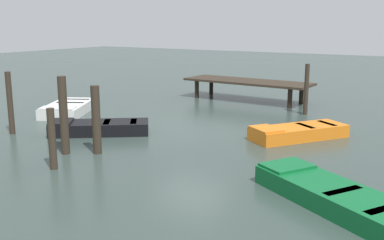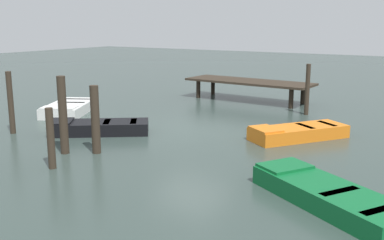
# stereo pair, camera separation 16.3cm
# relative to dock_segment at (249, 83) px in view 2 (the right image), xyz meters

# --- Properties ---
(ground_plane) EXTENTS (80.00, 80.00, 0.00)m
(ground_plane) POSITION_rel_dock_segment_xyz_m (0.87, -6.41, -0.85)
(ground_plane) COLOR #33423D
(dock_segment) EXTENTS (6.10, 2.23, 0.95)m
(dock_segment) POSITION_rel_dock_segment_xyz_m (0.00, 0.00, 0.00)
(dock_segment) COLOR #33281E
(dock_segment) RESTS_ON ground_plane
(rowboat_orange) EXTENTS (2.70, 3.20, 0.46)m
(rowboat_orange) POSITION_rel_dock_segment_xyz_m (4.34, -5.66, -0.63)
(rowboat_orange) COLOR orange
(rowboat_orange) RESTS_ON ground_plane
(rowboat_white) EXTENTS (2.68, 3.33, 0.46)m
(rowboat_white) POSITION_rel_dock_segment_xyz_m (-4.91, -6.53, -0.63)
(rowboat_white) COLOR silver
(rowboat_white) RESTS_ON ground_plane
(rowboat_black) EXTENTS (3.23, 2.78, 0.46)m
(rowboat_black) POSITION_rel_dock_segment_xyz_m (-1.49, -8.45, -0.63)
(rowboat_black) COLOR black
(rowboat_black) RESTS_ON ground_plane
(rowboat_green) EXTENTS (3.69, 2.86, 0.46)m
(rowboat_green) POSITION_rel_dock_segment_xyz_m (6.61, -10.47, -0.63)
(rowboat_green) COLOR #0F602D
(rowboat_green) RESTS_ON ground_plane
(mooring_piling_center) EXTENTS (0.19, 0.19, 1.55)m
(mooring_piling_center) POSITION_rel_dock_segment_xyz_m (0.07, -11.80, -0.07)
(mooring_piling_center) COLOR #33281E
(mooring_piling_center) RESTS_ON ground_plane
(mooring_piling_mid_left) EXTENTS (0.18, 0.18, 2.02)m
(mooring_piling_mid_left) POSITION_rel_dock_segment_xyz_m (3.34, -1.76, 0.16)
(mooring_piling_mid_left) COLOR #33281E
(mooring_piling_mid_left) RESTS_ON ground_plane
(mooring_piling_near_left) EXTENTS (0.18, 0.18, 2.06)m
(mooring_piling_near_left) POSITION_rel_dock_segment_xyz_m (-3.92, -9.95, 0.18)
(mooring_piling_near_left) COLOR #33281E
(mooring_piling_near_left) RESTS_ON ground_plane
(mooring_piling_near_right) EXTENTS (0.24, 0.24, 1.92)m
(mooring_piling_near_right) POSITION_rel_dock_segment_xyz_m (0.06, -10.19, 0.11)
(mooring_piling_near_right) COLOR #33281E
(mooring_piling_near_right) RESTS_ON ground_plane
(mooring_piling_far_left) EXTENTS (0.24, 0.24, 2.18)m
(mooring_piling_far_left) POSITION_rel_dock_segment_xyz_m (-0.68, -10.68, 0.24)
(mooring_piling_far_left) COLOR #33281E
(mooring_piling_far_left) RESTS_ON ground_plane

